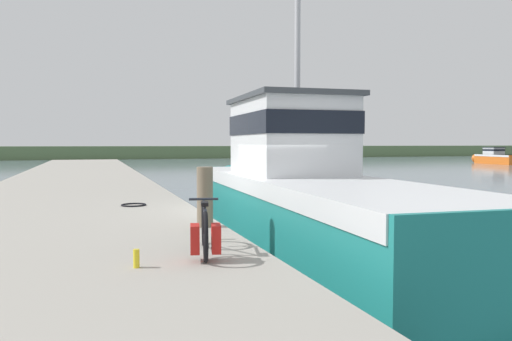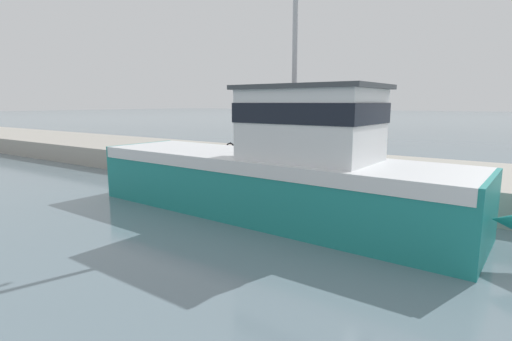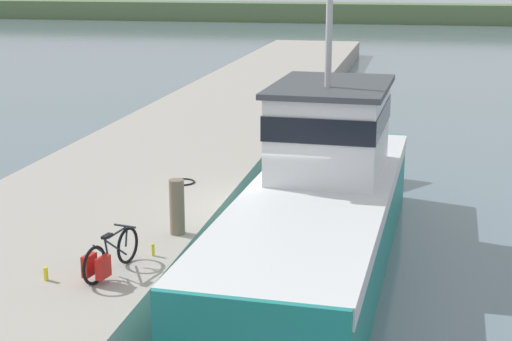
% 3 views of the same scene
% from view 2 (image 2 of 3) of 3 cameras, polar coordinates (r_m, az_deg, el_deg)
% --- Properties ---
extents(ground_plane, '(320.00, 320.00, 0.00)m').
position_cam_2_polar(ground_plane, '(12.32, 7.63, -5.83)').
color(ground_plane, slate).
extents(dock_pier, '(6.00, 80.00, 0.96)m').
position_cam_2_polar(dock_pier, '(16.10, 14.64, -0.62)').
color(dock_pier, '#A39E93').
rests_on(dock_pier, ground_plane).
extents(fishing_boat_main, '(3.36, 13.72, 8.41)m').
position_cam_2_polar(fishing_boat_main, '(11.25, 4.34, -0.10)').
color(fishing_boat_main, teal).
rests_on(fishing_boat_main, ground_plane).
extents(bicycle_touring, '(0.62, 1.72, 0.75)m').
position_cam_2_polar(bicycle_touring, '(16.27, -2.80, 2.73)').
color(bicycle_touring, black).
rests_on(bicycle_touring, dock_pier).
extents(mooring_post, '(0.30, 0.30, 1.13)m').
position_cam_2_polar(mooring_post, '(14.47, 3.52, 2.74)').
color(mooring_post, '#756651').
rests_on(mooring_post, dock_pier).
extents(hose_coil, '(0.62, 0.62, 0.04)m').
position_cam_2_polar(hose_coil, '(14.04, 18.76, -0.22)').
color(hose_coil, black).
rests_on(hose_coil, dock_pier).
extents(water_bottle_by_bike, '(0.08, 0.08, 0.24)m').
position_cam_2_polar(water_bottle_by_bike, '(17.29, -1.87, 2.40)').
color(water_bottle_by_bike, yellow).
rests_on(water_bottle_by_bike, dock_pier).
extents(water_bottle_on_curb, '(0.06, 0.06, 0.24)m').
position_cam_2_polar(water_bottle_on_curb, '(15.28, -0.50, 1.44)').
color(water_bottle_on_curb, yellow).
rests_on(water_bottle_on_curb, dock_pier).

